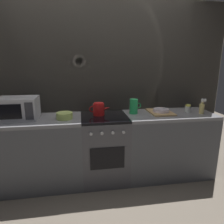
{
  "coord_description": "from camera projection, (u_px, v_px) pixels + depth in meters",
  "views": [
    {
      "loc": [
        -0.29,
        -2.52,
        1.6
      ],
      "look_at": [
        0.1,
        0.0,
        0.95
      ],
      "focal_mm": 32.37,
      "sensor_mm": 36.0,
      "label": 1
    }
  ],
  "objects": [
    {
      "name": "pitcher",
      "position": [
        134.0,
        106.0,
        2.73
      ],
      "size": [
        0.16,
        0.11,
        0.2
      ],
      "color": "green",
      "rests_on": "counter_right"
    },
    {
      "name": "stove_unit",
      "position": [
        104.0,
        148.0,
        2.74
      ],
      "size": [
        0.6,
        0.63,
        0.9
      ],
      "color": "#4C4C51",
      "rests_on": "ground_plane"
    },
    {
      "name": "back_wall",
      "position": [
        101.0,
        90.0,
        2.86
      ],
      "size": [
        3.6,
        0.05,
        2.4
      ],
      "color": "#A39989",
      "rests_on": "ground_plane"
    },
    {
      "name": "kettle",
      "position": [
        99.0,
        109.0,
        2.66
      ],
      "size": [
        0.28,
        0.15,
        0.17
      ],
      "color": "red",
      "rests_on": "stove_unit"
    },
    {
      "name": "mixing_bowl",
      "position": [
        64.0,
        116.0,
        2.49
      ],
      "size": [
        0.2,
        0.2,
        0.08
      ],
      "primitive_type": "cylinder",
      "color": "#B7D166",
      "rests_on": "counter_left"
    },
    {
      "name": "dish_pile",
      "position": [
        161.0,
        111.0,
        2.77
      ],
      "size": [
        0.3,
        0.4,
        0.07
      ],
      "color": "tan",
      "rests_on": "counter_right"
    },
    {
      "name": "counter_left",
      "position": [
        35.0,
        152.0,
        2.6
      ],
      "size": [
        1.2,
        0.6,
        0.9
      ],
      "color": "#515459",
      "rests_on": "ground_plane"
    },
    {
      "name": "counter_right",
      "position": [
        167.0,
        144.0,
        2.87
      ],
      "size": [
        1.2,
        0.6,
        0.9
      ],
      "color": "#515459",
      "rests_on": "ground_plane"
    },
    {
      "name": "spice_jar",
      "position": [
        188.0,
        109.0,
        2.82
      ],
      "size": [
        0.08,
        0.08,
        0.1
      ],
      "color": "silver",
      "rests_on": "counter_right"
    },
    {
      "name": "microwave",
      "position": [
        18.0,
        108.0,
        2.46
      ],
      "size": [
        0.46,
        0.35,
        0.27
      ],
      "color": "#B2B2B7",
      "rests_on": "counter_left"
    },
    {
      "name": "ground_plane",
      "position": [
        105.0,
        177.0,
        2.85
      ],
      "size": [
        8.0,
        8.0,
        0.0
      ],
      "primitive_type": "plane",
      "color": "#6B6054"
    },
    {
      "name": "spray_bottle",
      "position": [
        202.0,
        108.0,
        2.73
      ],
      "size": [
        0.08,
        0.06,
        0.2
      ],
      "color": "#E5CC72",
      "rests_on": "counter_right"
    }
  ]
}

